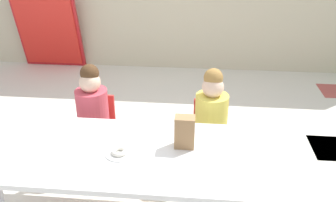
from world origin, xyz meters
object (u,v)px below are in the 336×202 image
Objects in this scene: craft_table at (135,157)px; paper_plate_near_edge at (120,154)px; folded_activity_table at (49,31)px; seated_child_middle_seat at (211,112)px; seated_child_near_camera at (93,107)px; donut_powdered_on_plate at (119,151)px; paper_bag_brown at (185,132)px.

paper_plate_near_edge is at bearing -154.19° from craft_table.
paper_plate_near_edge is (1.67, -2.96, 0.05)m from folded_activity_table.
seated_child_middle_seat is (0.50, 0.64, 0.02)m from craft_table.
folded_activity_table is at bearing 119.72° from seated_child_near_camera.
donut_powdered_on_plate is (-0.09, -0.04, 0.07)m from craft_table.
craft_table is 0.81m from seated_child_middle_seat.
seated_child_near_camera is 0.78m from paper_plate_near_edge.
folded_activity_table is at bearing 134.85° from seated_child_middle_seat.
paper_bag_brown is at bearing -34.97° from seated_child_near_camera.
seated_child_near_camera is 2.62m from folded_activity_table.
craft_table is 9.34× the size of paper_plate_near_edge.
folded_activity_table is at bearing 121.16° from craft_table.
craft_table is at bearing -164.15° from paper_bag_brown.
donut_powdered_on_plate is at bearing -154.19° from craft_table.
craft_table is 0.12m from donut_powdered_on_plate.
seated_child_near_camera is 4.17× the size of paper_bag_brown.
folded_activity_table is (-1.30, 2.28, -0.02)m from seated_child_near_camera.
craft_table is 1.55× the size of folded_activity_table.
seated_child_middle_seat is (0.97, 0.00, 0.00)m from seated_child_near_camera.
craft_table is at bearing -58.84° from folded_activity_table.
seated_child_near_camera is 0.96m from paper_bag_brown.
paper_bag_brown is 0.44m from paper_plate_near_edge.
seated_child_middle_seat is at bearing 48.88° from paper_plate_near_edge.
seated_child_near_camera and seated_child_middle_seat have the same top height.
folded_activity_table reaches higher than craft_table.
seated_child_middle_seat reaches higher than donut_powdered_on_plate.
seated_child_near_camera is at bearing -60.28° from folded_activity_table.
paper_plate_near_edge is 0.02m from donut_powdered_on_plate.
seated_child_middle_seat is at bearing 51.61° from craft_table.
folded_activity_table is 4.94× the size of paper_bag_brown.
donut_powdered_on_plate reaches higher than paper_plate_near_edge.
seated_child_middle_seat reaches higher than paper_plate_near_edge.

